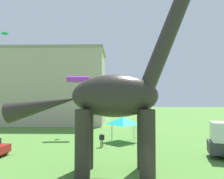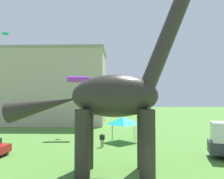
{
  "view_description": "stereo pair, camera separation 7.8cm",
  "coord_description": "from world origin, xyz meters",
  "px_view_note": "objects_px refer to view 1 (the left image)",
  "views": [
    {
      "loc": [
        -0.98,
        -12.3,
        5.34
      ],
      "look_at": [
        -1.34,
        4.36,
        5.98
      ],
      "focal_mm": 35.84,
      "sensor_mm": 36.0,
      "label": 1
    },
    {
      "loc": [
        -0.91,
        -12.3,
        5.34
      ],
      "look_at": [
        -1.34,
        4.36,
        5.98
      ],
      "focal_mm": 35.84,
      "sensor_mm": 36.0,
      "label": 2
    }
  ],
  "objects_px": {
    "person_strolling_adult": "(102,138)",
    "dinosaur_sculpture": "(114,96)",
    "festival_canopy_tent": "(123,121)",
    "kite_drifting": "(78,79)",
    "kite_mid_center": "(5,34)"
  },
  "relations": [
    {
      "from": "person_strolling_adult",
      "to": "dinosaur_sculpture",
      "type": "bearing_deg",
      "value": -63.11
    },
    {
      "from": "festival_canopy_tent",
      "to": "kite_drifting",
      "type": "height_order",
      "value": "kite_drifting"
    },
    {
      "from": "festival_canopy_tent",
      "to": "kite_drifting",
      "type": "bearing_deg",
      "value": 148.79
    },
    {
      "from": "dinosaur_sculpture",
      "to": "kite_mid_center",
      "type": "bearing_deg",
      "value": 165.69
    },
    {
      "from": "person_strolling_adult",
      "to": "kite_drifting",
      "type": "relative_size",
      "value": 0.49
    },
    {
      "from": "dinosaur_sculpture",
      "to": "person_strolling_adult",
      "type": "height_order",
      "value": "dinosaur_sculpture"
    },
    {
      "from": "dinosaur_sculpture",
      "to": "festival_canopy_tent",
      "type": "xyz_separation_m",
      "value": [
        0.95,
        11.45,
        -2.95
      ]
    },
    {
      "from": "dinosaur_sculpture",
      "to": "festival_canopy_tent",
      "type": "bearing_deg",
      "value": 107.59
    },
    {
      "from": "person_strolling_adult",
      "to": "kite_mid_center",
      "type": "distance_m",
      "value": 16.77
    },
    {
      "from": "festival_canopy_tent",
      "to": "person_strolling_adult",
      "type": "bearing_deg",
      "value": -127.97
    },
    {
      "from": "person_strolling_adult",
      "to": "festival_canopy_tent",
      "type": "bearing_deg",
      "value": 69.15
    },
    {
      "from": "person_strolling_adult",
      "to": "kite_mid_center",
      "type": "height_order",
      "value": "kite_mid_center"
    },
    {
      "from": "festival_canopy_tent",
      "to": "dinosaur_sculpture",
      "type": "bearing_deg",
      "value": -94.73
    },
    {
      "from": "dinosaur_sculpture",
      "to": "kite_mid_center",
      "type": "height_order",
      "value": "dinosaur_sculpture"
    },
    {
      "from": "person_strolling_adult",
      "to": "kite_drifting",
      "type": "height_order",
      "value": "kite_drifting"
    }
  ]
}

